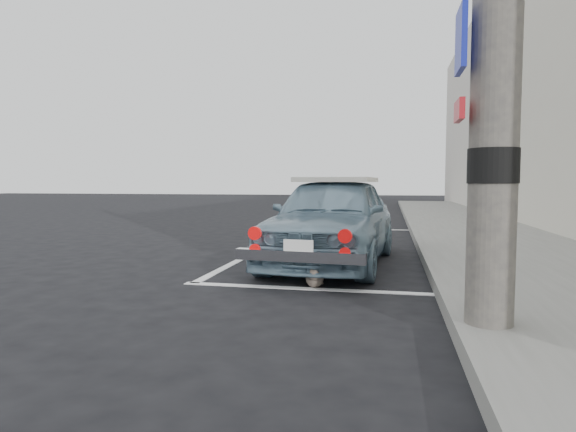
% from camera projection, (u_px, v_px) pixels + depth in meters
% --- Properties ---
extents(ground, '(80.00, 80.00, 0.00)m').
position_uv_depth(ground, '(278.00, 279.00, 5.91)').
color(ground, black).
rests_on(ground, ground).
extents(sidewalk, '(2.80, 40.00, 0.15)m').
position_uv_depth(sidewalk, '(517.00, 256.00, 7.20)').
color(sidewalk, slate).
rests_on(sidewalk, ground).
extents(building_far, '(3.50, 10.00, 8.00)m').
position_uv_depth(building_far, '(494.00, 126.00, 23.84)').
color(building_far, beige).
rests_on(building_far, ground).
extents(pline_rear, '(3.00, 0.12, 0.01)m').
position_uv_depth(pline_rear, '(312.00, 289.00, 5.32)').
color(pline_rear, silver).
rests_on(pline_rear, ground).
extents(pline_front, '(3.00, 0.12, 0.01)m').
position_uv_depth(pline_front, '(356.00, 229.00, 12.15)').
color(pline_front, silver).
rests_on(pline_front, ground).
extents(pline_side, '(0.12, 7.00, 0.01)m').
position_uv_depth(pline_side, '(268.00, 245.00, 9.03)').
color(pline_side, silver).
rests_on(pline_side, ground).
extents(retro_coupe, '(1.82, 3.92, 1.29)m').
position_uv_depth(retro_coupe, '(333.00, 219.00, 6.98)').
color(retro_coupe, '#7292A6').
rests_on(retro_coupe, ground).
extents(cat, '(0.24, 0.46, 0.25)m').
position_uv_depth(cat, '(315.00, 277.00, 5.42)').
color(cat, '#63574B').
rests_on(cat, ground).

